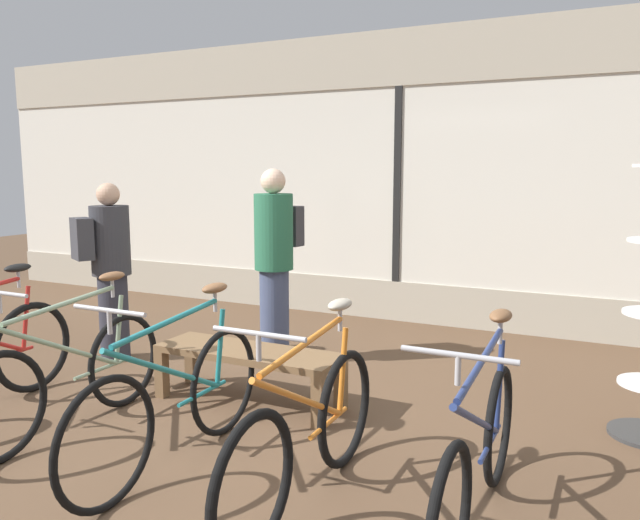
# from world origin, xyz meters

# --- Properties ---
(ground_plane) EXTENTS (24.00, 24.00, 0.00)m
(ground_plane) POSITION_xyz_m (0.00, 0.00, 0.00)
(ground_plane) COLOR brown
(shop_back_wall) EXTENTS (12.00, 0.08, 3.20)m
(shop_back_wall) POSITION_xyz_m (0.00, 3.65, 1.64)
(shop_back_wall) COLOR #B2A893
(shop_back_wall) RESTS_ON ground_plane
(bicycle_left) EXTENTS (0.46, 1.69, 1.02)m
(bicycle_left) POSITION_xyz_m (-0.91, -0.18, 0.38)
(bicycle_left) COLOR black
(bicycle_left) RESTS_ON ground_plane
(bicycle_center) EXTENTS (0.46, 1.72, 1.03)m
(bicycle_center) POSITION_xyz_m (0.02, -0.27, 0.39)
(bicycle_center) COLOR black
(bicycle_center) RESTS_ON ground_plane
(bicycle_right) EXTENTS (0.46, 1.67, 1.02)m
(bicycle_right) POSITION_xyz_m (0.90, -0.31, 0.38)
(bicycle_right) COLOR black
(bicycle_right) RESTS_ON ground_plane
(bicycle_far_right) EXTENTS (0.46, 1.71, 1.01)m
(bicycle_far_right) POSITION_xyz_m (1.74, -0.17, 0.37)
(bicycle_far_right) COLOR black
(bicycle_far_right) RESTS_ON ground_plane
(display_bench) EXTENTS (1.40, 0.44, 0.41)m
(display_bench) POSITION_xyz_m (-0.12, 0.74, 0.34)
(display_bench) COLOR brown
(display_bench) RESTS_ON ground_plane
(customer_near_rack) EXTENTS (0.37, 0.51, 1.71)m
(customer_near_rack) POSITION_xyz_m (-0.46, 1.72, 0.93)
(customer_near_rack) COLOR #424C6B
(customer_near_rack) RESTS_ON ground_plane
(customer_by_window) EXTENTS (0.48, 0.56, 1.59)m
(customer_by_window) POSITION_xyz_m (-1.81, 1.11, 0.85)
(customer_by_window) COLOR #2D2D38
(customer_by_window) RESTS_ON ground_plane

